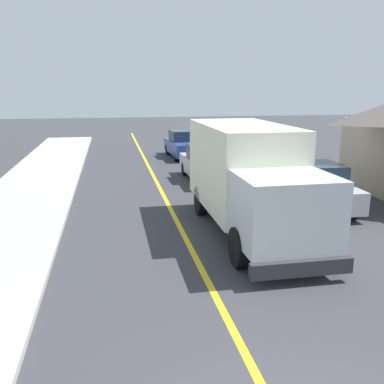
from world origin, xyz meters
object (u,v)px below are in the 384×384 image
Objects in this scene: box_truck at (249,175)px; parked_car_near at (207,164)px; parked_van_across at (315,187)px; stop_sign at (288,154)px; parked_car_mid at (184,145)px.

box_truck is 7.48m from parked_car_near.
parked_van_across is 1.69× the size of stop_sign.
parked_car_near and parked_van_across have the same top height.
parked_car_near is 1.68× the size of stop_sign.
box_truck is at bearing -92.01° from parked_car_mid.
stop_sign is (-0.61, 1.11, 1.06)m from parked_van_across.
stop_sign is at bearing -79.53° from parked_car_mid.
parked_car_mid is at bearing 100.47° from stop_sign.
stop_sign reaches higher than parked_car_near.
parked_car_mid is at bearing 89.12° from parked_car_near.
stop_sign is at bearing 118.88° from parked_van_across.
box_truck is 1.61× the size of parked_van_across.
parked_car_mid is (0.11, 6.97, 0.00)m from parked_car_near.
box_truck is 4.05m from stop_sign.
box_truck is 1.60× the size of parked_car_mid.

